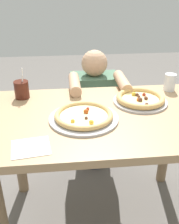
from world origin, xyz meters
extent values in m
plane|color=#66605B|center=(0.00, 0.00, 0.00)|extent=(8.00, 8.00, 0.00)
cube|color=tan|center=(0.00, 0.00, 0.73)|extent=(1.20, 0.77, 0.04)
cylinder|color=#826748|center=(-0.52, -0.30, 0.35)|extent=(0.07, 0.07, 0.71)
cylinder|color=#826748|center=(-0.52, 0.30, 0.35)|extent=(0.07, 0.07, 0.71)
cylinder|color=#826748|center=(0.52, 0.30, 0.35)|extent=(0.07, 0.07, 0.71)
cylinder|color=#B7B7BC|center=(-0.10, -0.04, 0.76)|extent=(0.35, 0.35, 0.01)
cylinder|color=beige|center=(-0.10, -0.04, 0.77)|extent=(0.24, 0.24, 0.01)
torus|color=tan|center=(-0.10, -0.04, 0.78)|extent=(0.30, 0.30, 0.03)
sphere|color=brown|center=(-0.09, -0.08, 0.78)|extent=(0.02, 0.02, 0.02)
sphere|color=#BF4C19|center=(-0.09, -0.01, 0.78)|extent=(0.03, 0.03, 0.03)
sphere|color=gold|center=(-0.07, -0.12, 0.78)|extent=(0.02, 0.02, 0.02)
sphere|color=maroon|center=(-0.07, 0.02, 0.78)|extent=(0.02, 0.02, 0.02)
sphere|color=gold|center=(-0.16, -0.10, 0.78)|extent=(0.02, 0.02, 0.02)
cylinder|color=#B7B7BC|center=(0.24, 0.13, 0.76)|extent=(0.31, 0.31, 0.01)
cylinder|color=#EFD68C|center=(0.24, 0.13, 0.77)|extent=(0.21, 0.21, 0.01)
torus|color=tan|center=(0.24, 0.13, 0.78)|extent=(0.28, 0.28, 0.03)
sphere|color=brown|center=(0.25, 0.04, 0.78)|extent=(0.02, 0.02, 0.02)
sphere|color=brown|center=(0.24, 0.15, 0.78)|extent=(0.02, 0.02, 0.02)
sphere|color=maroon|center=(0.27, 0.17, 0.78)|extent=(0.02, 0.02, 0.02)
sphere|color=brown|center=(0.27, 0.12, 0.78)|extent=(0.02, 0.02, 0.02)
sphere|color=brown|center=(0.23, 0.17, 0.78)|extent=(0.02, 0.02, 0.02)
sphere|color=brown|center=(0.23, 0.10, 0.78)|extent=(0.03, 0.03, 0.03)
sphere|color=#BF4C19|center=(0.22, 0.10, 0.78)|extent=(0.02, 0.02, 0.02)
sphere|color=gold|center=(0.22, 0.18, 0.78)|extent=(0.02, 0.02, 0.02)
cylinder|color=#4C1E14|center=(-0.44, 0.27, 0.80)|extent=(0.09, 0.09, 0.10)
cylinder|color=white|center=(-0.43, 0.27, 0.89)|extent=(0.02, 0.02, 0.09)
cylinder|color=silver|center=(0.47, 0.29, 0.80)|extent=(0.07, 0.07, 0.11)
cube|color=white|center=(0.47, 0.30, 0.83)|extent=(0.03, 0.03, 0.02)
cube|color=white|center=(0.46, 0.29, 0.84)|extent=(0.03, 0.03, 0.02)
cube|color=white|center=(0.49, 0.28, 0.83)|extent=(0.03, 0.03, 0.02)
cube|color=white|center=(-0.34, -0.27, 0.75)|extent=(0.18, 0.17, 0.00)
cylinder|color=#333847|center=(0.03, 0.60, 0.23)|extent=(0.28, 0.28, 0.45)
cube|color=#4C7259|center=(0.03, 0.60, 0.60)|extent=(0.35, 0.22, 0.31)
sphere|color=tan|center=(0.03, 0.60, 0.85)|extent=(0.19, 0.19, 0.19)
cylinder|color=tan|center=(-0.12, 0.37, 0.79)|extent=(0.07, 0.28, 0.07)
cylinder|color=tan|center=(0.19, 0.37, 0.79)|extent=(0.07, 0.28, 0.07)
camera|label=1|loc=(-0.19, -1.21, 1.39)|focal=42.34mm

